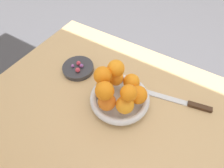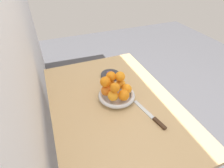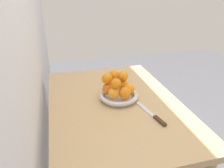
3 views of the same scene
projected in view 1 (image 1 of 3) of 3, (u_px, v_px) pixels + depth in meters
name	position (u px, v px, depth m)	size (l,w,h in m)	color
ground_plane	(116.00, 161.00, 1.26)	(6.00, 6.00, 0.00)	#4C4C51
dining_table	(119.00, 120.00, 0.74)	(1.10, 0.76, 0.74)	tan
fruit_bowl	(120.00, 99.00, 0.68)	(0.23, 0.23, 0.04)	silver
candy_dish	(78.00, 68.00, 0.79)	(0.14, 0.14, 0.02)	#333338
orange_0	(125.00, 105.00, 0.60)	(0.06, 0.06, 0.06)	orange
orange_1	(138.00, 95.00, 0.63)	(0.07, 0.07, 0.07)	orange
orange_2	(131.00, 82.00, 0.67)	(0.06, 0.06, 0.06)	orange
orange_3	(116.00, 78.00, 0.68)	(0.06, 0.06, 0.06)	orange
orange_4	(104.00, 87.00, 0.65)	(0.06, 0.06, 0.06)	orange
orange_5	(107.00, 102.00, 0.61)	(0.06, 0.06, 0.06)	orange
orange_6	(105.00, 91.00, 0.56)	(0.06, 0.06, 0.06)	orange
orange_7	(116.00, 68.00, 0.62)	(0.06, 0.06, 0.06)	orange
orange_8	(103.00, 75.00, 0.60)	(0.06, 0.06, 0.06)	orange
orange_9	(128.00, 93.00, 0.56)	(0.06, 0.06, 0.06)	orange
candy_ball_0	(79.00, 63.00, 0.78)	(0.02, 0.02, 0.02)	#C6384C
candy_ball_1	(78.00, 70.00, 0.76)	(0.02, 0.02, 0.02)	#C6384C
candy_ball_2	(81.00, 66.00, 0.78)	(0.02, 0.02, 0.02)	#8C4C99
candy_ball_3	(73.00, 66.00, 0.78)	(0.01, 0.01, 0.01)	#8C4C99
knife	(183.00, 102.00, 0.69)	(0.26, 0.07, 0.01)	#3F2819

